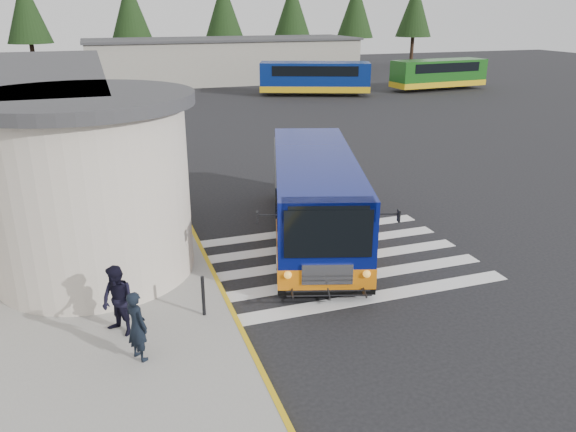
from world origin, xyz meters
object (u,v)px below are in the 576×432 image
object	(u,v)px
bollard	(203,296)
far_bus_b	(439,73)
far_bus_a	(315,77)
pedestrian_a	(137,326)
transit_bus	(315,200)
pedestrian_b	(118,301)

from	to	relation	value
bollard	far_bus_b	bearing A→B (deg)	49.92
far_bus_a	far_bus_b	xyz separation A→B (m)	(11.79, -0.39, -0.05)
pedestrian_a	transit_bus	bearing A→B (deg)	-79.25
far_bus_b	bollard	bearing A→B (deg)	135.44
pedestrian_b	far_bus_b	world-z (taller)	far_bus_b
transit_bus	pedestrian_b	distance (m)	7.46
bollard	far_bus_a	xyz separation A→B (m)	(15.84, 33.22, 0.88)
far_bus_b	pedestrian_b	bearing A→B (deg)	133.74
transit_bus	far_bus_b	distance (m)	37.14
transit_bus	far_bus_a	distance (m)	31.48
bollard	far_bus_a	world-z (taller)	far_bus_a
pedestrian_a	far_bus_b	xyz separation A→B (m)	(29.21, 34.13, 0.57)
pedestrian_b	far_bus_a	xyz separation A→B (m)	(17.73, 33.42, 0.57)
pedestrian_a	bollard	bearing A→B (deg)	-81.46
pedestrian_a	far_bus_a	bearing A→B (deg)	-57.54
transit_bus	bollard	bearing A→B (deg)	-120.43
far_bus_a	far_bus_b	size ratio (longest dim) A/B	1.05
pedestrian_b	far_bus_a	distance (m)	37.84
bollard	far_bus_b	world-z (taller)	far_bus_b
pedestrian_b	bollard	xyz separation A→B (m)	(1.89, 0.20, -0.31)
transit_bus	far_bus_a	bearing A→B (deg)	85.81
pedestrian_a	far_bus_b	distance (m)	44.93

